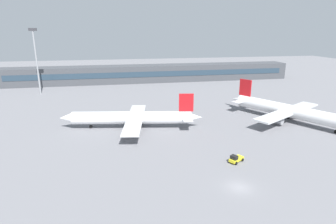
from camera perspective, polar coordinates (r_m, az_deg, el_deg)
The scene contains 6 objects.
ground_plane at distance 88.24m, azimuth 3.25°, elevation -1.69°, with size 400.00×400.00×0.00m, color slate.
terminal_building at distance 155.55m, azimuth -3.31°, elevation 7.84°, with size 154.60×12.13×9.00m.
airplane_near at distance 93.31m, azimuth 23.95°, elevation 0.05°, with size 29.43×40.50×11.04m.
airplane_mid at distance 81.02m, azimuth -7.54°, elevation -1.18°, with size 40.58×28.60×10.07m.
baggage_tug_yellow at distance 62.35m, azimuth 13.60°, elevation -9.22°, with size 3.85×3.18×1.75m.
floodlight_tower_west at distance 135.73m, azimuth -25.24°, elevation 10.07°, with size 3.20×0.80×28.14m.
Camera 1 is at (-21.27, -41.24, 27.10)m, focal length 30.01 mm.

